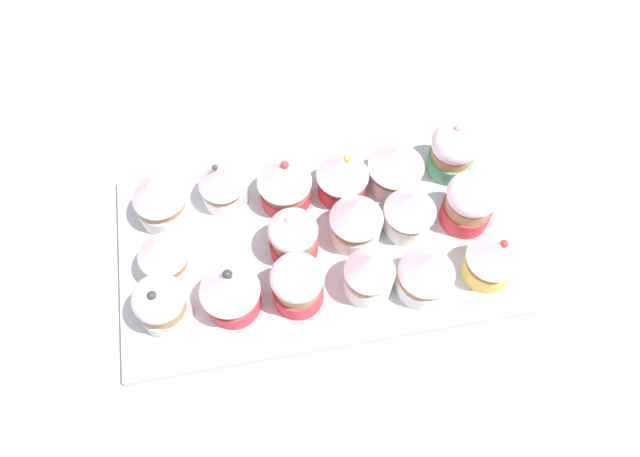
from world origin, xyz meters
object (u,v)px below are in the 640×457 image
cupcake_11 (492,259)px  cupcake_3 (284,182)px  baking_tray (320,243)px  cupcake_12 (427,272)px  cupcake_7 (409,207)px  cupcake_13 (370,272)px  cupcake_5 (160,197)px  cupcake_8 (356,215)px  cupcake_1 (396,165)px  cupcake_0 (453,150)px  napkin (33,269)px  cupcake_16 (162,304)px  cupcake_6 (470,203)px  cupcake_2 (343,175)px  cupcake_4 (222,183)px  cupcake_10 (164,256)px  cupcake_15 (230,291)px  cupcake_9 (293,237)px  cupcake_14 (297,284)px

cupcake_11 → cupcake_3: bearing=-33.3°
baking_tray → cupcake_12: (-10.14, 7.58, 4.35)cm
cupcake_7 → cupcake_11: bearing=134.0°
cupcake_7 → cupcake_13: 9.29cm
cupcake_3 → cupcake_5: 14.21cm
cupcake_8 → cupcake_3: bearing=-39.3°
cupcake_1 → cupcake_0: bearing=-172.0°
cupcake_8 → cupcake_11: 15.52cm
napkin → cupcake_3: bearing=-173.3°
cupcake_11 → napkin: (50.52, -10.02, -4.44)cm
cupcake_16 → cupcake_5: bearing=-92.6°
baking_tray → cupcake_6: bearing=179.4°
cupcake_5 → cupcake_8: bearing=163.7°
cupcake_3 → cupcake_11: bearing=146.7°
cupcake_2 → cupcake_13: 12.82cm
cupcake_4 → cupcake_8: 15.88cm
cupcake_11 → cupcake_16: 35.38cm
cupcake_10 → cupcake_15: size_ratio=0.93×
cupcake_3 → cupcake_4: (7.05, -1.32, -0.24)cm
cupcake_1 → cupcake_13: bearing=64.9°
cupcake_6 → cupcake_16: bearing=9.6°
cupcake_11 → cupcake_4: bearing=-28.3°
cupcake_16 → cupcake_12: bearing=177.0°
cupcake_12 → cupcake_15: 20.83cm
cupcake_9 → napkin: 30.32cm
cupcake_6 → cupcake_9: size_ratio=1.12×
cupcake_11 → cupcake_14: (21.13, -0.78, 0.06)cm
cupcake_14 → cupcake_4: bearing=-65.2°
baking_tray → cupcake_7: 11.21cm
cupcake_2 → cupcake_14: bearing=59.7°
cupcake_13 → cupcake_16: 21.94cm
cupcake_2 → cupcake_16: cupcake_2 is taller
cupcake_9 → cupcake_12: size_ratio=0.86×
cupcake_16 → cupcake_6: bearing=-170.4°
cupcake_4 → napkin: bearing=11.9°
cupcake_1 → cupcake_5: 27.39cm
cupcake_6 → cupcake_11: cupcake_6 is taller
cupcake_16 → cupcake_7: bearing=-167.0°
cupcake_8 → cupcake_5: bearing=-16.3°
cupcake_0 → cupcake_5: size_ratio=0.99×
cupcake_4 → cupcake_15: cupcake_15 is taller
cupcake_10 → cupcake_16: same height
cupcake_13 → cupcake_5: bearing=-32.0°
cupcake_8 → cupcake_7: bearing=178.9°
cupcake_15 → cupcake_16: (7.16, 0.03, -0.35)cm
cupcake_8 → cupcake_9: size_ratio=1.21×
cupcake_8 → cupcake_9: cupcake_8 is taller
cupcake_10 → cupcake_3: bearing=-153.9°
cupcake_2 → cupcake_16: 24.82cm
cupcake_14 → cupcake_9: bearing=-94.7°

